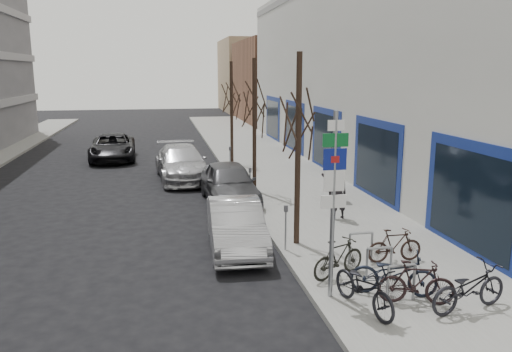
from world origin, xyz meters
name	(u,v)px	position (x,y,z in m)	size (l,w,h in m)	color
ground	(221,312)	(0.00, 0.00, 0.00)	(120.00, 120.00, 0.00)	black
sidewalk_east	(299,191)	(4.50, 10.00, 0.07)	(5.00, 70.00, 0.15)	slate
commercial_building	(486,71)	(17.00, 16.00, 5.00)	(20.00, 32.00, 10.00)	#B7B7B2
brick_building_far	(300,82)	(13.00, 40.00, 4.00)	(12.00, 14.00, 8.00)	brown
tan_building_far	(273,75)	(13.50, 55.00, 4.50)	(13.00, 12.00, 9.00)	#937A5B
highway_sign_pole	(333,194)	(2.40, -0.01, 2.46)	(0.55, 0.10, 4.20)	gray
bike_rack	(379,260)	(3.80, 0.60, 0.66)	(0.66, 2.26, 0.83)	gray
tree_near	(299,104)	(2.60, 3.50, 4.10)	(1.80, 1.80, 5.50)	black
tree_mid	(254,94)	(2.60, 10.00, 4.10)	(1.80, 1.80, 5.50)	black
tree_far	(231,89)	(2.60, 16.50, 4.10)	(1.80, 1.80, 5.50)	black
meter_front	(286,223)	(2.15, 3.00, 0.92)	(0.10, 0.08, 1.27)	gray
meter_mid	(250,181)	(2.15, 8.50, 0.92)	(0.10, 0.08, 1.27)	gray
meter_back	(230,157)	(2.15, 14.00, 0.92)	(0.10, 0.08, 1.27)	gray
bike_near_left	(364,283)	(2.87, -0.73, 0.73)	(0.57, 1.90, 1.16)	black
bike_near_right	(416,282)	(4.04, -0.70, 0.64)	(0.48, 1.62, 0.98)	black
bike_mid_curb	(394,270)	(3.78, -0.18, 0.72)	(0.57, 1.87, 1.14)	black
bike_mid_inner	(339,258)	(2.94, 0.97, 0.63)	(0.47, 1.59, 0.97)	black
bike_far_curb	(469,284)	(4.96, -1.16, 0.73)	(0.58, 1.90, 1.16)	black
bike_far_inner	(395,245)	(4.69, 1.61, 0.60)	(0.45, 1.50, 0.91)	black
parked_car_front	(236,225)	(0.88, 3.76, 0.69)	(1.46, 4.20, 1.38)	#B3B4B9
parked_car_mid	(229,183)	(1.40, 8.88, 0.78)	(1.85, 4.61, 1.57)	#47484C
parked_car_back	(182,163)	(-0.20, 13.56, 0.79)	(2.20, 5.42, 1.57)	#B2B3B8
lane_car	(113,147)	(-3.85, 19.71, 0.74)	(2.44, 5.30, 1.47)	black
pedestrian_near	(338,195)	(4.61, 5.61, 0.97)	(0.60, 0.39, 1.64)	black
pedestrian_far	(332,177)	(5.27, 8.06, 1.04)	(0.66, 0.45, 1.79)	black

